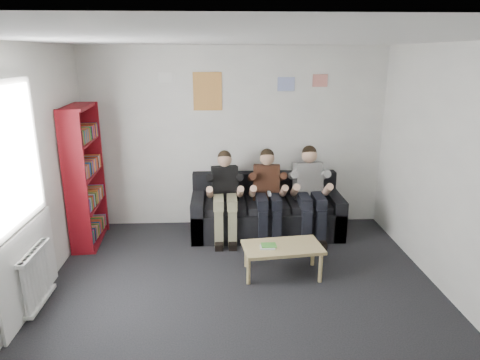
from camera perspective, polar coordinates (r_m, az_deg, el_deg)
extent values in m
plane|color=black|center=(4.65, 0.59, -17.18)|extent=(5.00, 5.00, 0.00)
plane|color=silver|center=(3.87, 0.71, 18.29)|extent=(5.00, 5.00, 0.00)
plane|color=white|center=(6.49, -0.66, 5.58)|extent=(4.50, 0.00, 4.50)
plane|color=white|center=(4.53, -29.09, -1.39)|extent=(0.00, 5.00, 5.00)
plane|color=white|center=(4.75, 28.84, -0.58)|extent=(0.00, 5.00, 5.00)
cube|color=black|center=(6.40, 3.50, -5.27)|extent=(2.18, 0.89, 0.42)
cube|color=black|center=(6.59, 3.24, -0.74)|extent=(2.18, 0.20, 0.43)
cube|color=black|center=(6.34, -5.57, -4.67)|extent=(0.18, 0.89, 0.60)
cube|color=black|center=(6.55, 12.29, -4.28)|extent=(0.18, 0.89, 0.60)
cube|color=black|center=(6.23, 3.61, -3.34)|extent=(1.83, 0.62, 0.10)
cube|color=maroon|center=(6.22, -19.99, 0.45)|extent=(0.29, 0.87, 1.93)
cube|color=tan|center=(5.20, 5.69, -8.90)|extent=(0.93, 0.51, 0.04)
cylinder|color=tan|center=(5.06, 1.15, -11.98)|extent=(0.05, 0.05, 0.34)
cylinder|color=tan|center=(5.18, 10.67, -11.57)|extent=(0.05, 0.05, 0.34)
cylinder|color=tan|center=(5.43, 0.84, -9.87)|extent=(0.05, 0.05, 0.34)
cylinder|color=tan|center=(5.54, 9.68, -9.54)|extent=(0.05, 0.05, 0.34)
cube|color=silver|center=(5.12, 3.68, -8.94)|extent=(0.18, 0.13, 0.01)
cube|color=green|center=(5.15, 3.85, -8.66)|extent=(0.18, 0.13, 0.01)
cube|color=black|center=(6.22, -2.04, -0.44)|extent=(0.37, 0.27, 0.53)
sphere|color=tan|center=(6.09, -2.07, 2.73)|extent=(0.21, 0.21, 0.21)
sphere|color=black|center=(6.09, -2.08, 3.06)|extent=(0.20, 0.20, 0.20)
cube|color=gray|center=(6.01, -1.99, -2.91)|extent=(0.34, 0.43, 0.14)
cube|color=gray|center=(5.94, -1.93, -6.52)|extent=(0.32, 0.13, 0.52)
cube|color=black|center=(5.97, -1.90, -8.59)|extent=(0.32, 0.24, 0.09)
cube|color=#482618|center=(6.26, 3.54, -0.30)|extent=(0.38, 0.28, 0.54)
sphere|color=tan|center=(6.12, 3.64, 2.94)|extent=(0.21, 0.21, 0.21)
sphere|color=black|center=(6.13, 3.63, 3.28)|extent=(0.20, 0.20, 0.20)
cube|color=black|center=(6.04, 3.80, -2.82)|extent=(0.34, 0.44, 0.14)
cube|color=black|center=(5.97, 3.97, -6.43)|extent=(0.32, 0.13, 0.52)
cube|color=black|center=(6.00, 3.99, -8.50)|extent=(0.32, 0.25, 0.10)
cube|color=silver|center=(5.91, 3.93, -1.81)|extent=(0.04, 0.13, 0.04)
cube|color=silver|center=(6.35, 9.01, -0.09)|extent=(0.40, 0.29, 0.57)
sphere|color=tan|center=(6.21, 9.24, 3.26)|extent=(0.22, 0.22, 0.22)
sphere|color=black|center=(6.22, 9.23, 3.61)|extent=(0.21, 0.21, 0.21)
cube|color=black|center=(6.13, 9.48, -2.69)|extent=(0.36, 0.46, 0.15)
cube|color=black|center=(6.05, 9.77, -6.32)|extent=(0.34, 0.14, 0.52)
cube|color=black|center=(6.08, 9.79, -8.35)|extent=(0.34, 0.26, 0.10)
cylinder|color=white|center=(4.79, -26.72, -13.15)|extent=(0.06, 0.06, 0.60)
cylinder|color=white|center=(4.86, -26.34, -12.70)|extent=(0.06, 0.06, 0.60)
cylinder|color=white|center=(4.92, -25.98, -12.26)|extent=(0.06, 0.06, 0.60)
cylinder|color=white|center=(4.98, -25.62, -11.83)|extent=(0.06, 0.06, 0.60)
cylinder|color=white|center=(5.05, -25.28, -11.42)|extent=(0.06, 0.06, 0.60)
cylinder|color=white|center=(5.11, -24.95, -11.01)|extent=(0.06, 0.06, 0.60)
cylinder|color=white|center=(5.18, -24.62, -10.61)|extent=(0.06, 0.06, 0.60)
cylinder|color=white|center=(5.25, -24.31, -10.23)|extent=(0.06, 0.06, 0.60)
cube|color=white|center=(5.15, -25.06, -14.39)|extent=(0.10, 0.64, 0.04)
cube|color=white|center=(4.90, -25.85, -8.72)|extent=(0.10, 0.64, 0.04)
cube|color=white|center=(4.62, -28.34, 2.91)|extent=(0.02, 1.00, 1.30)
cube|color=white|center=(4.53, -29.40, 11.29)|extent=(0.05, 1.12, 0.06)
cube|color=white|center=(4.80, -27.13, -4.98)|extent=(0.05, 1.12, 0.06)
cube|color=white|center=(5.00, -26.34, -10.55)|extent=(0.03, 1.30, 0.90)
cube|color=gold|center=(6.38, -4.35, 11.70)|extent=(0.42, 0.01, 0.55)
cube|color=blue|center=(6.44, 6.17, 12.59)|extent=(0.25, 0.01, 0.20)
cube|color=#D643A2|center=(6.53, 10.63, 12.90)|extent=(0.22, 0.01, 0.18)
cube|color=white|center=(6.41, -9.91, 13.32)|extent=(0.20, 0.01, 0.14)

